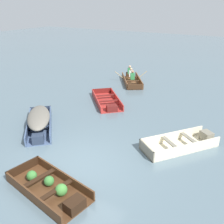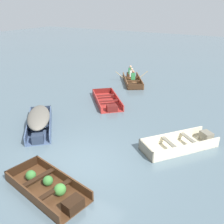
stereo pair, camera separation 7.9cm
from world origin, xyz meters
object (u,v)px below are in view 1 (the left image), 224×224
at_px(rowboat_wooden_brown_with_crew, 131,79).
at_px(skiff_red_far_moored, 107,101).
at_px(dinghy_dark_varnish_foreground, 50,188).
at_px(skiff_slate_blue_mid_moored, 39,119).
at_px(skiff_cream_near_moored, 183,143).

bearing_deg(rowboat_wooden_brown_with_crew, skiff_red_far_moored, -81.00).
height_order(dinghy_dark_varnish_foreground, skiff_slate_blue_mid_moored, skiff_slate_blue_mid_moored).
bearing_deg(skiff_cream_near_moored, skiff_red_far_moored, 154.20).
xyz_separation_m(skiff_red_far_moored, rowboat_wooden_brown_with_crew, (-0.68, 4.31, 0.11)).
bearing_deg(dinghy_dark_varnish_foreground, skiff_red_far_moored, 108.62).
bearing_deg(skiff_red_far_moored, skiff_slate_blue_mid_moored, -103.46).
distance_m(dinghy_dark_varnish_foreground, skiff_cream_near_moored, 5.15).
xyz_separation_m(dinghy_dark_varnish_foreground, skiff_slate_blue_mid_moored, (-3.27, 2.76, 0.29)).
relative_size(skiff_red_far_moored, rowboat_wooden_brown_with_crew, 0.96).
relative_size(skiff_cream_near_moored, rowboat_wooden_brown_with_crew, 0.95).
relative_size(skiff_cream_near_moored, skiff_red_far_moored, 0.99).
relative_size(dinghy_dark_varnish_foreground, rowboat_wooden_brown_with_crew, 0.91).
height_order(dinghy_dark_varnish_foreground, skiff_red_far_moored, dinghy_dark_varnish_foreground).
bearing_deg(rowboat_wooden_brown_with_crew, skiff_slate_blue_mid_moored, -91.98).
bearing_deg(skiff_slate_blue_mid_moored, rowboat_wooden_brown_with_crew, 88.02).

